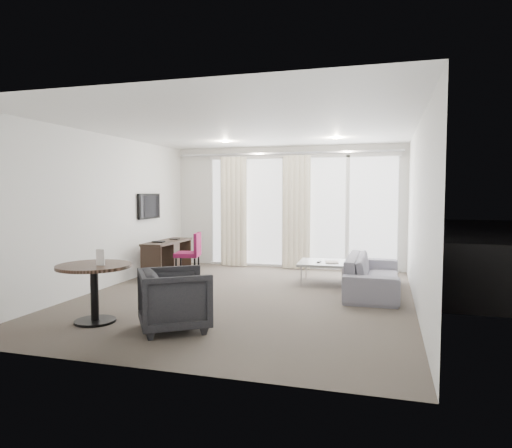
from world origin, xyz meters
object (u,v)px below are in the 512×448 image
(tub_armchair, at_px, (175,299))
(coffee_table, at_px, (323,272))
(round_table, at_px, (95,293))
(rattan_chair_b, at_px, (381,243))
(desk_chair, at_px, (188,255))
(rattan_chair_a, at_px, (336,241))
(sofa, at_px, (373,274))
(desk, at_px, (168,257))

(tub_armchair, distance_m, coffee_table, 3.53)
(round_table, height_order, coffee_table, round_table)
(round_table, bearing_deg, rattan_chair_b, 61.19)
(desk_chair, bearing_deg, round_table, -98.53)
(desk_chair, relative_size, round_table, 0.95)
(coffee_table, xyz_separation_m, rattan_chair_a, (-0.11, 3.25, 0.23))
(rattan_chair_a, xyz_separation_m, rattan_chair_b, (1.08, -0.36, 0.03))
(round_table, xyz_separation_m, tub_armchair, (1.10, -0.00, -0.00))
(round_table, distance_m, rattan_chair_a, 6.91)
(desk_chair, xyz_separation_m, tub_armchair, (1.25, -3.10, -0.07))
(desk_chair, height_order, tub_armchair, desk_chair)
(sofa, distance_m, rattan_chair_a, 3.92)
(tub_armchair, xyz_separation_m, coffee_table, (1.31, 3.27, -0.17))
(desk, xyz_separation_m, rattan_chair_a, (2.99, 3.19, 0.09))
(desk, distance_m, tub_armchair, 3.77)
(desk, xyz_separation_m, coffee_table, (3.10, -0.05, -0.14))
(desk, distance_m, rattan_chair_b, 4.96)
(desk, relative_size, desk_chair, 1.64)
(coffee_table, xyz_separation_m, rattan_chair_b, (0.97, 2.89, 0.26))
(tub_armchair, xyz_separation_m, sofa, (2.19, 2.72, -0.06))
(desk, relative_size, coffee_table, 1.65)
(tub_armchair, distance_m, rattan_chair_b, 6.57)
(desk_chair, bearing_deg, sofa, -17.62)
(round_table, height_order, sofa, round_table)
(rattan_chair_a, bearing_deg, coffee_table, -112.63)
(rattan_chair_a, relative_size, rattan_chair_b, 0.94)
(desk, height_order, coffee_table, desk)
(desk_chair, relative_size, tub_armchair, 1.08)
(round_table, distance_m, sofa, 4.27)
(sofa, bearing_deg, coffee_table, 58.15)
(desk_chair, xyz_separation_m, rattan_chair_a, (2.45, 3.41, -0.01))
(desk_chair, bearing_deg, desk, 146.15)
(round_table, relative_size, rattan_chair_a, 1.08)
(desk, xyz_separation_m, desk_chair, (0.53, -0.22, 0.10))
(coffee_table, xyz_separation_m, sofa, (0.88, -0.55, 0.11))
(desk, relative_size, rattan_chair_a, 1.66)
(desk, bearing_deg, rattan_chair_a, 46.89)
(tub_armchair, bearing_deg, rattan_chair_b, -54.86)
(desk, bearing_deg, sofa, -8.57)
(desk, bearing_deg, round_table, -78.30)
(sofa, bearing_deg, tub_armchair, 141.16)
(desk, relative_size, rattan_chair_b, 1.56)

